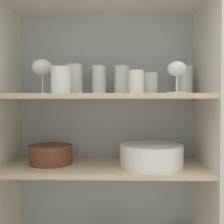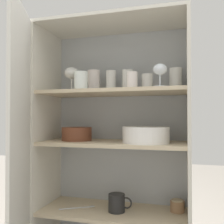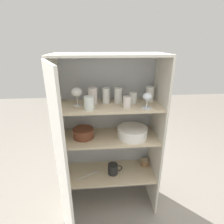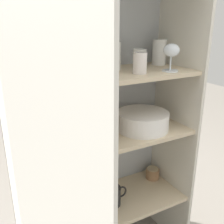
# 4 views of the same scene
# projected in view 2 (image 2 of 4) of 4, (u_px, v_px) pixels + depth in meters

# --- Properties ---
(cupboard_back_panel) EXTENTS (0.87, 0.02, 1.45)m
(cupboard_back_panel) POSITION_uv_depth(u_px,v_px,m) (120.00, 146.00, 1.70)
(cupboard_back_panel) COLOR #B2B7BC
(cupboard_back_panel) RESTS_ON ground_plane
(cupboard_side_left) EXTENTS (0.02, 0.37, 1.45)m
(cupboard_side_left) POSITION_uv_depth(u_px,v_px,m) (47.00, 147.00, 1.64)
(cupboard_side_left) COLOR silver
(cupboard_side_left) RESTS_ON ground_plane
(cupboard_side_right) EXTENTS (0.02, 0.37, 1.45)m
(cupboard_side_right) POSITION_uv_depth(u_px,v_px,m) (189.00, 151.00, 1.41)
(cupboard_side_right) COLOR silver
(cupboard_side_right) RESTS_ON ground_plane
(cupboard_top_panel) EXTENTS (0.87, 0.37, 0.02)m
(cupboard_top_panel) POSITION_uv_depth(u_px,v_px,m) (113.00, 24.00, 1.54)
(cupboard_top_panel) COLOR silver
(cupboard_top_panel) RESTS_ON cupboard_side_left
(shelf_board_lower) EXTENTS (0.84, 0.34, 0.02)m
(shelf_board_lower) POSITION_uv_depth(u_px,v_px,m) (113.00, 212.00, 1.52)
(shelf_board_lower) COLOR beige
(shelf_board_middle) EXTENTS (0.84, 0.34, 0.02)m
(shelf_board_middle) POSITION_uv_depth(u_px,v_px,m) (113.00, 143.00, 1.53)
(shelf_board_middle) COLOR beige
(shelf_board_upper) EXTENTS (0.84, 0.34, 0.02)m
(shelf_board_upper) POSITION_uv_depth(u_px,v_px,m) (113.00, 93.00, 1.53)
(shelf_board_upper) COLOR beige
(cupboard_door) EXTENTS (0.18, 0.41, 1.45)m
(cupboard_door) POSITION_uv_depth(u_px,v_px,m) (20.00, 156.00, 1.25)
(cupboard_door) COLOR silver
(cupboard_door) RESTS_ON ground_plane
(tumbler_glass_0) EXTENTS (0.08, 0.08, 0.13)m
(tumbler_glass_0) POSITION_uv_depth(u_px,v_px,m) (94.00, 81.00, 1.62)
(tumbler_glass_0) COLOR silver
(tumbler_glass_0) RESTS_ON shelf_board_upper
(tumbler_glass_1) EXTENTS (0.06, 0.06, 0.09)m
(tumbler_glass_1) POSITION_uv_depth(u_px,v_px,m) (147.00, 82.00, 1.50)
(tumbler_glass_1) COLOR white
(tumbler_glass_1) RESTS_ON shelf_board_upper
(tumbler_glass_2) EXTENTS (0.07, 0.07, 0.13)m
(tumbler_glass_2) POSITION_uv_depth(u_px,v_px,m) (176.00, 79.00, 1.51)
(tumbler_glass_2) COLOR white
(tumbler_glass_2) RESTS_ON shelf_board_upper
(tumbler_glass_3) EXTENTS (0.06, 0.06, 0.13)m
(tumbler_glass_3) POSITION_uv_depth(u_px,v_px,m) (111.00, 81.00, 1.59)
(tumbler_glass_3) COLOR white
(tumbler_glass_3) RESTS_ON shelf_board_upper
(tumbler_glass_4) EXTENTS (0.07, 0.07, 0.13)m
(tumbler_glass_4) POSITION_uv_depth(u_px,v_px,m) (128.00, 81.00, 1.57)
(tumbler_glass_4) COLOR white
(tumbler_glass_4) RESTS_ON shelf_board_upper
(tumbler_glass_5) EXTENTS (0.06, 0.06, 0.09)m
(tumbler_glass_5) POSITION_uv_depth(u_px,v_px,m) (132.00, 80.00, 1.42)
(tumbler_glass_5) COLOR silver
(tumbler_glass_5) RESTS_ON shelf_board_upper
(tumbler_glass_6) EXTENTS (0.08, 0.08, 0.10)m
(tumbler_glass_6) POSITION_uv_depth(u_px,v_px,m) (81.00, 81.00, 1.49)
(tumbler_glass_6) COLOR white
(tumbler_glass_6) RESTS_ON shelf_board_upper
(wine_glass_0) EXTENTS (0.09, 0.09, 0.15)m
(wine_glass_0) POSITION_uv_depth(u_px,v_px,m) (72.00, 74.00, 1.60)
(wine_glass_0) COLOR white
(wine_glass_0) RESTS_ON shelf_board_upper
(wine_glass_1) EXTENTS (0.07, 0.07, 0.12)m
(wine_glass_1) POSITION_uv_depth(u_px,v_px,m) (160.00, 71.00, 1.36)
(wine_glass_1) COLOR white
(wine_glass_1) RESTS_ON shelf_board_upper
(plate_stack_white) EXTENTS (0.26, 0.26, 0.09)m
(plate_stack_white) POSITION_uv_depth(u_px,v_px,m) (146.00, 135.00, 1.45)
(plate_stack_white) COLOR white
(plate_stack_white) RESTS_ON shelf_board_middle
(mixing_bowl_large) EXTENTS (0.18, 0.18, 0.08)m
(mixing_bowl_large) POSITION_uv_depth(u_px,v_px,m) (77.00, 133.00, 1.60)
(mixing_bowl_large) COLOR brown
(mixing_bowl_large) RESTS_ON shelf_board_middle
(coffee_mug_primary) EXTENTS (0.14, 0.09, 0.10)m
(coffee_mug_primary) POSITION_uv_depth(u_px,v_px,m) (117.00, 203.00, 1.50)
(coffee_mug_primary) COLOR black
(coffee_mug_primary) RESTS_ON shelf_board_lower
(storage_jar) EXTENTS (0.08, 0.08, 0.07)m
(storage_jar) POSITION_uv_depth(u_px,v_px,m) (177.00, 206.00, 1.50)
(storage_jar) COLOR #99704C
(storage_jar) RESTS_ON shelf_board_lower
(serving_spoon) EXTENTS (0.19, 0.12, 0.01)m
(serving_spoon) POSITION_uv_depth(u_px,v_px,m) (80.00, 208.00, 1.55)
(serving_spoon) COLOR silver
(serving_spoon) RESTS_ON shelf_board_lower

